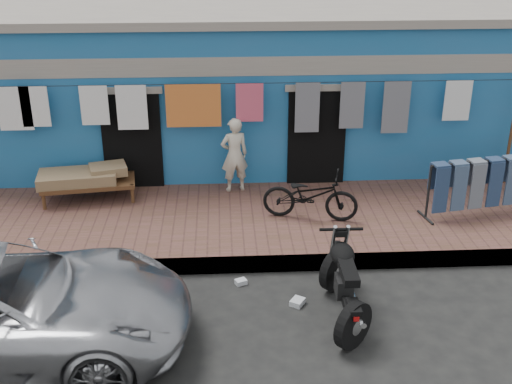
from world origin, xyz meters
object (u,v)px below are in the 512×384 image
bicycle (310,190)px  jeans_rack (482,185)px  seated_person (234,155)px  motorcycle (345,281)px  charpoy (89,184)px

bicycle → jeans_rack: bicycle is taller
jeans_rack → seated_person: bearing=163.8°
seated_person → bicycle: bearing=120.4°
motorcycle → jeans_rack: bearing=43.2°
bicycle → seated_person: bearing=57.7°
seated_person → charpoy: size_ratio=0.77×
bicycle → charpoy: bearing=88.8°
seated_person → bicycle: size_ratio=0.88×
bicycle → motorcycle: (0.13, -2.58, -0.22)m
charpoy → jeans_rack: 7.04m
charpoy → motorcycle: bearing=-41.6°
seated_person → charpoy: seated_person is taller
bicycle → jeans_rack: (3.02, 0.06, -0.01)m
seated_person → jeans_rack: size_ratio=0.65×
jeans_rack → motorcycle: bearing=-137.6°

